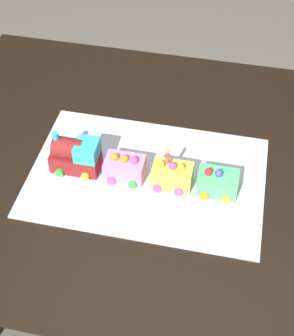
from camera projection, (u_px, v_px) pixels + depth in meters
name	position (u px, v px, depth m)	size (l,w,h in m)	color
ground_plane	(167.00, 303.00, 1.87)	(8.00, 8.00, 0.00)	#6B6054
dining_table	(174.00, 194.00, 1.41)	(1.40, 1.00, 0.74)	black
cake_board	(147.00, 176.00, 1.30)	(0.60, 0.40, 0.00)	silver
cake_locomotive	(75.00, 155.00, 1.29)	(0.14, 0.08, 0.12)	maroon
cake_car_tanker_bubblegum	(125.00, 168.00, 1.28)	(0.10, 0.08, 0.07)	pink
cake_car_caboose_lemon	(171.00, 175.00, 1.26)	(0.10, 0.08, 0.07)	#F4E04C
cake_car_gondola_mint_green	(217.00, 182.00, 1.25)	(0.10, 0.08, 0.07)	#59CC7A
birthday_candle	(168.00, 156.00, 1.22)	(0.01, 0.01, 0.05)	#F24C59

